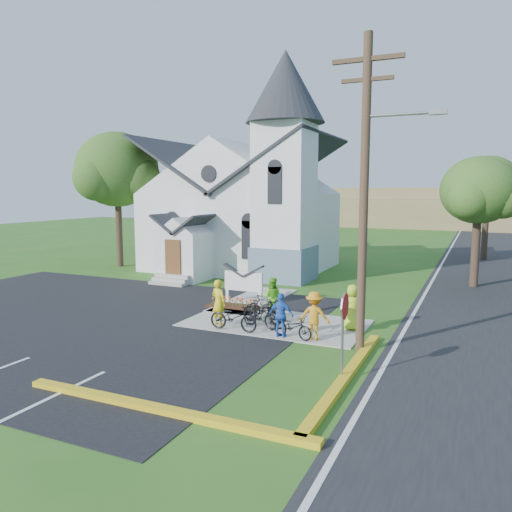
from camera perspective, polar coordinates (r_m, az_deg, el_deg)
The scene contains 23 objects.
ground at distance 20.07m, azimuth -2.32°, elevation -7.61°, with size 120.00×120.00×0.00m, color #2B611B.
parking_lot at distance 22.55m, azimuth -20.93°, elevation -6.39°, with size 20.00×16.00×0.02m, color black.
road at distance 32.74m, azimuth 26.30°, elevation -2.45°, with size 8.00×90.00×0.02m, color black.
sidewalk at distance 19.90m, azimuth 2.23°, elevation -7.67°, with size 7.00×4.00×0.05m, color #A9A598.
church at distance 32.99m, azimuth -1.13°, elevation 7.54°, with size 12.35×12.00×13.00m.
church_sign at distance 23.16m, azimuth -1.43°, elevation -2.96°, with size 2.20×0.40×1.70m.
flower_bed at distance 22.58m, azimuth -2.42°, elevation -5.81°, with size 2.60×1.10×0.07m, color #371B0F.
utility_pole at distance 16.15m, azimuth 12.49°, elevation 7.93°, with size 3.45×0.28×10.00m.
stop_sign at distance 13.94m, azimuth 10.03°, elevation -6.96°, with size 0.11×0.76×2.48m.
tree_lot_corner at distance 35.54m, azimuth -15.61°, elevation 9.46°, with size 5.60×5.60×9.15m.
tree_road_near at distance 29.30m, azimuth 24.12°, elevation 6.81°, with size 4.00×4.00×7.05m.
tree_road_mid at distance 41.30m, azimuth 24.99°, elevation 7.58°, with size 4.40×4.40×7.80m.
distant_hills at distance 73.89m, azimuth 20.26°, elevation 4.69°, with size 61.00×10.00×5.60m.
cyclist_0 at distance 19.36m, azimuth -4.30°, elevation -5.31°, with size 0.65×0.43×1.80m, color yellow.
bike_0 at distance 19.72m, azimuth 0.82°, elevation -6.30°, with size 0.63×1.81×0.95m, color black.
cyclist_1 at distance 20.55m, azimuth 1.85°, elevation -4.73°, with size 0.80×0.63×1.65m, color #64CB26.
bike_1 at distance 20.36m, azimuth 0.91°, elevation -5.88°, with size 0.44×1.57×0.94m, color black.
cyclist_2 at distance 17.84m, azimuth 2.89°, elevation -6.77°, with size 0.92×0.38×1.57m, color blue.
bike_2 at distance 18.67m, azimuth -2.60°, elevation -7.00°, with size 0.67×1.93×1.02m, color black.
cyclist_3 at distance 17.62m, azimuth 6.68°, elevation -6.78°, with size 1.10×0.63×1.70m, color orange.
bike_3 at distance 19.02m, azimuth 0.51°, elevation -6.68°, with size 0.49×1.74×1.04m, color black.
cyclist_4 at distance 19.01m, azimuth 10.95°, elevation -5.76°, with size 0.85×0.55×1.73m, color #AFD828.
bike_4 at distance 17.79m, azimuth 4.22°, elevation -8.06°, with size 0.55×1.59×0.84m, color black.
Camera 1 is at (8.72, -17.30, 5.24)m, focal length 35.00 mm.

